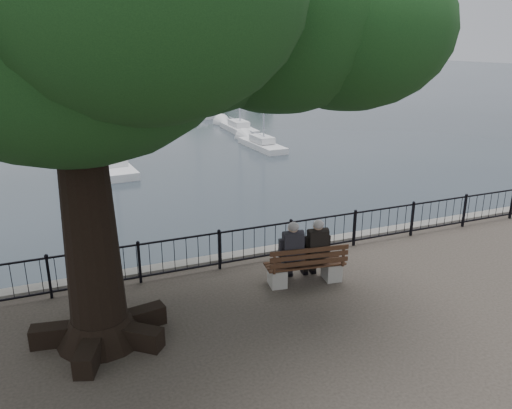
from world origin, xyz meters
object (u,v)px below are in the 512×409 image
person_left (291,254)px  person_right (315,252)px  tree (121,0)px  lion_monument (110,82)px  bench (306,269)px

person_left → person_right: same height
tree → lion_monument: 49.95m
tree → person_left: bearing=9.9°
person_right → tree: tree is taller
bench → tree: bearing=-173.2°
person_right → tree: bearing=-172.7°
bench → person_right: person_right is taller
bench → person_right: size_ratio=1.23×
person_left → lion_monument: 48.83m
bench → tree: (-3.90, -0.46, 5.82)m
tree → lion_monument: (5.25, 49.42, -4.99)m
bench → person_right: bearing=14.6°
person_left → lion_monument: lion_monument is taller
person_left → person_right: (0.60, -0.09, 0.00)m
bench → lion_monument: lion_monument is taller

